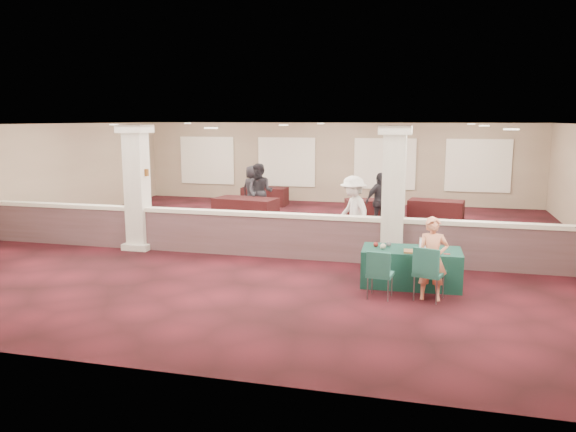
% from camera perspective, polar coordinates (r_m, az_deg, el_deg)
% --- Properties ---
extents(ground, '(16.00, 16.00, 0.00)m').
position_cam_1_polar(ground, '(15.28, -0.43, -2.81)').
color(ground, '#421018').
rests_on(ground, ground).
extents(wall_back, '(16.00, 0.04, 3.20)m').
position_cam_1_polar(wall_back, '(22.80, 4.77, 5.41)').
color(wall_back, gray).
rests_on(wall_back, ground).
extents(wall_front, '(16.00, 0.04, 3.20)m').
position_cam_1_polar(wall_front, '(7.67, -16.06, -3.71)').
color(wall_front, gray).
rests_on(wall_front, ground).
extents(wall_left, '(0.04, 16.00, 3.20)m').
position_cam_1_polar(wall_left, '(18.73, -24.88, 3.58)').
color(wall_left, gray).
rests_on(wall_left, ground).
extents(ceiling, '(16.00, 16.00, 0.02)m').
position_cam_1_polar(ceiling, '(14.91, -0.45, 9.28)').
color(ceiling, white).
rests_on(ceiling, wall_back).
extents(partition_wall, '(15.60, 0.28, 1.10)m').
position_cam_1_polar(partition_wall, '(13.74, -2.05, -1.83)').
color(partition_wall, '#533839').
rests_on(partition_wall, ground).
extents(column_left, '(0.72, 0.72, 3.20)m').
position_cam_1_polar(column_left, '(14.94, -15.07, 2.93)').
color(column_left, white).
rests_on(column_left, ground).
extents(column_right, '(0.72, 0.72, 3.20)m').
position_cam_1_polar(column_right, '(13.04, 10.67, 2.14)').
color(column_right, white).
rests_on(column_right, ground).
extents(sconce_left, '(0.12, 0.12, 0.18)m').
position_cam_1_polar(sconce_left, '(15.04, -16.06, 4.32)').
color(sconce_left, brown).
rests_on(sconce_left, column_left).
extents(sconce_right, '(0.12, 0.12, 0.18)m').
position_cam_1_polar(sconce_right, '(14.77, -14.18, 4.31)').
color(sconce_right, brown).
rests_on(sconce_right, column_left).
extents(near_table, '(2.00, 1.06, 0.75)m').
position_cam_1_polar(near_table, '(11.68, 12.39, -5.11)').
color(near_table, '#0E3628').
rests_on(near_table, ground).
extents(conf_chair_main, '(0.64, 0.64, 1.02)m').
position_cam_1_polar(conf_chair_main, '(10.72, 14.02, -5.27)').
color(conf_chair_main, '#1F5C55').
rests_on(conf_chair_main, ground).
extents(conf_chair_side, '(0.51, 0.52, 0.93)m').
position_cam_1_polar(conf_chair_side, '(10.66, 9.26, -5.50)').
color(conf_chair_side, '#1F5C55').
rests_on(conf_chair_side, ground).
extents(woman, '(0.58, 0.40, 1.57)m').
position_cam_1_polar(woman, '(10.79, 14.45, -4.22)').
color(woman, '#F6826B').
rests_on(woman, ground).
extents(far_table_front_left, '(1.72, 0.92, 0.68)m').
position_cam_1_polar(far_table_front_left, '(18.22, -20.32, -0.27)').
color(far_table_front_left, black).
rests_on(far_table_front_left, ground).
extents(far_table_front_center, '(2.14, 1.30, 0.81)m').
position_cam_1_polar(far_table_front_center, '(18.31, -4.31, 0.57)').
color(far_table_front_center, black).
rests_on(far_table_front_center, ground).
extents(far_table_front_right, '(1.81, 1.22, 0.67)m').
position_cam_1_polar(far_table_front_right, '(15.54, 22.40, -2.09)').
color(far_table_front_right, black).
rests_on(far_table_front_right, ground).
extents(far_table_back_left, '(1.74, 0.88, 0.70)m').
position_cam_1_polar(far_table_back_left, '(22.05, -2.37, 2.02)').
color(far_table_back_left, black).
rests_on(far_table_back_left, ground).
extents(far_table_back_center, '(1.98, 1.37, 0.73)m').
position_cam_1_polar(far_table_back_center, '(18.69, 8.65, 0.55)').
color(far_table_back_center, black).
rests_on(far_table_back_center, ground).
extents(far_table_back_right, '(1.85, 1.10, 0.71)m').
position_cam_1_polar(far_table_back_right, '(19.12, 14.78, 0.51)').
color(far_table_back_right, black).
rests_on(far_table_back_right, ground).
extents(attendee_a, '(0.92, 0.53, 1.89)m').
position_cam_1_polar(attendee_a, '(18.78, -2.85, 2.47)').
color(attendee_a, black).
rests_on(attendee_a, ground).
extents(attendee_b, '(1.20, 1.29, 1.89)m').
position_cam_1_polar(attendee_b, '(14.73, 6.64, 0.40)').
color(attendee_b, silver).
rests_on(attendee_b, ground).
extents(attendee_c, '(1.06, 1.08, 1.75)m').
position_cam_1_polar(attendee_c, '(17.29, 9.27, 1.49)').
color(attendee_c, black).
rests_on(attendee_c, ground).
extents(attendee_d, '(0.95, 0.69, 1.72)m').
position_cam_1_polar(attendee_d, '(20.02, -3.65, 2.69)').
color(attendee_d, black).
rests_on(attendee_d, ground).
extents(laptop_base, '(0.35, 0.25, 0.02)m').
position_cam_1_polar(laptop_base, '(11.55, 13.99, -3.38)').
color(laptop_base, silver).
rests_on(laptop_base, near_table).
extents(laptop_screen, '(0.34, 0.03, 0.23)m').
position_cam_1_polar(laptop_screen, '(11.64, 14.00, -2.66)').
color(laptop_screen, silver).
rests_on(laptop_screen, near_table).
extents(screen_glow, '(0.31, 0.02, 0.20)m').
position_cam_1_polar(screen_glow, '(11.63, 14.00, -2.74)').
color(screen_glow, silver).
rests_on(screen_glow, near_table).
extents(knitting, '(0.42, 0.33, 0.03)m').
position_cam_1_polar(knitting, '(11.34, 12.72, -3.54)').
color(knitting, '#BC6A1E').
rests_on(knitting, near_table).
extents(yarn_cream, '(0.11, 0.11, 0.11)m').
position_cam_1_polar(yarn_cream, '(11.49, 9.63, -3.05)').
color(yarn_cream, beige).
rests_on(yarn_cream, near_table).
extents(yarn_red, '(0.10, 0.10, 0.10)m').
position_cam_1_polar(yarn_red, '(11.65, 8.91, -2.88)').
color(yarn_red, maroon).
rests_on(yarn_red, near_table).
extents(yarn_grey, '(0.11, 0.11, 0.11)m').
position_cam_1_polar(yarn_grey, '(11.71, 10.19, -2.84)').
color(yarn_grey, '#525358').
rests_on(yarn_grey, near_table).
extents(scissors, '(0.12, 0.04, 0.01)m').
position_cam_1_polar(scissors, '(11.34, 15.85, -3.73)').
color(scissors, '#AE1214').
rests_on(scissors, near_table).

